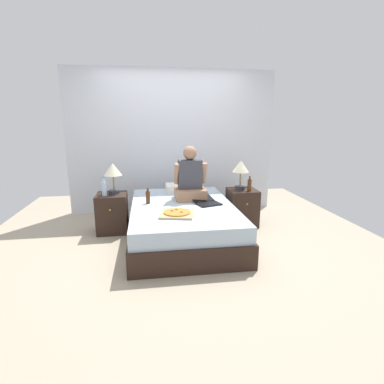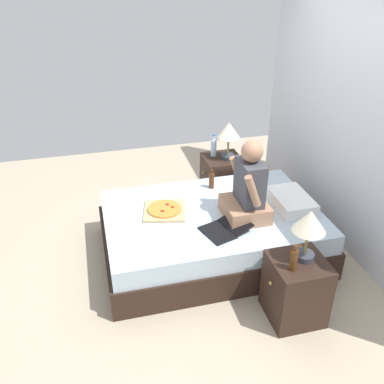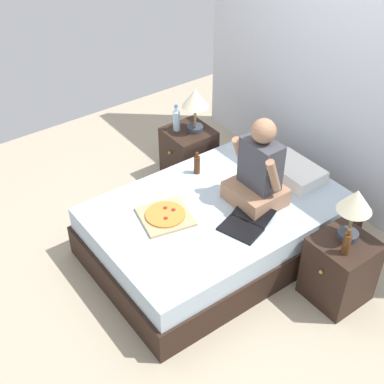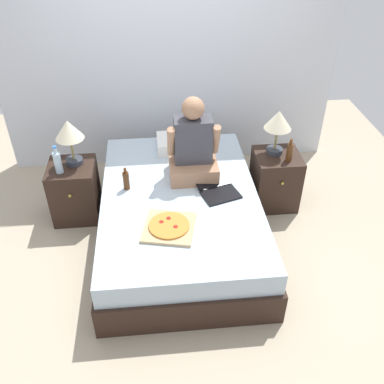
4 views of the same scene
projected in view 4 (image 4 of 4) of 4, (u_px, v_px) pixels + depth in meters
name	position (u px, v px, depth m)	size (l,w,h in m)	color
ground_plane	(181.00, 235.00, 4.11)	(5.65, 5.65, 0.00)	tan
wall_back	(168.00, 56.00, 4.51)	(3.65, 0.12, 2.50)	silver
bed	(180.00, 216.00, 3.96)	(1.43, 2.15, 0.50)	black
nightstand_left	(75.00, 191.00, 4.20)	(0.44, 0.47, 0.58)	black
lamp_on_left_nightstand	(69.00, 133.00, 3.87)	(0.26, 0.26, 0.45)	#333842
water_bottle	(58.00, 162.00, 3.88)	(0.07, 0.07, 0.28)	silver
nightstand_right	(275.00, 179.00, 4.36)	(0.44, 0.47, 0.58)	black
lamp_on_right_nightstand	(278.00, 123.00, 4.03)	(0.26, 0.26, 0.45)	#333842
beer_bottle	(290.00, 152.00, 4.05)	(0.06, 0.06, 0.23)	#512D14
pillow	(182.00, 143.00, 4.42)	(0.52, 0.34, 0.12)	white
person_seated	(193.00, 149.00, 3.89)	(0.47, 0.40, 0.78)	#A37556
laptop	(218.00, 190.00, 3.83)	(0.43, 0.49, 0.07)	black
pizza_box	(169.00, 227.00, 3.43)	(0.48, 0.48, 0.04)	tan
beer_bottle_on_bed	(126.00, 180.00, 3.83)	(0.06, 0.06, 0.22)	#4C2811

